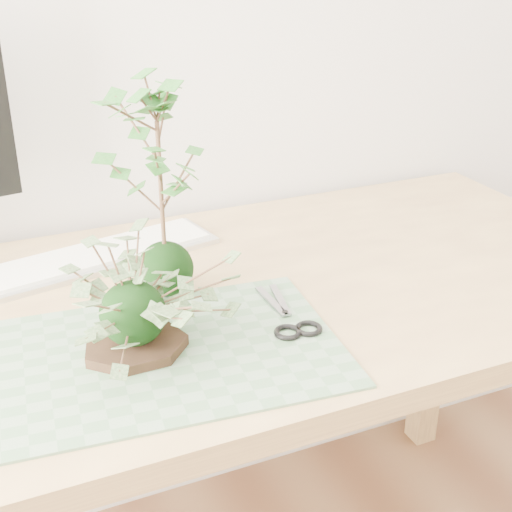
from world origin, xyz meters
name	(u,v)px	position (x,y,z in m)	size (l,w,h in m)	color
desk	(190,345)	(-0.08, 1.23, 0.65)	(1.60, 0.70, 0.74)	tan
cutting_mat	(163,354)	(-0.17, 1.09, 0.74)	(0.50, 0.33, 0.00)	#527B53
stone_dish	(136,347)	(-0.20, 1.11, 0.75)	(0.15, 0.15, 0.01)	black
ivy_kokedama	(130,285)	(-0.20, 1.11, 0.85)	(0.31, 0.31, 0.18)	black
maple_kokedama	(158,136)	(-0.11, 1.26, 1.00)	(0.23, 0.23, 0.38)	black
keyboard	(101,255)	(-0.18, 1.43, 0.75)	(0.44, 0.21, 0.02)	silver
scissors	(294,323)	(0.04, 1.08, 0.75)	(0.08, 0.17, 0.01)	gray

